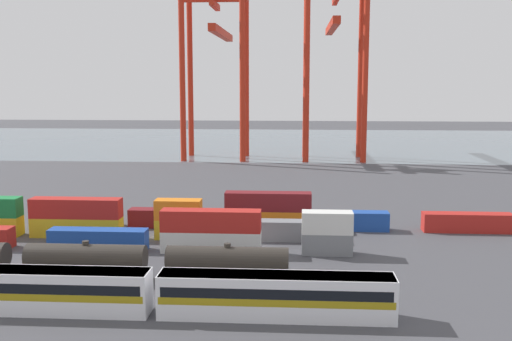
{
  "coord_description": "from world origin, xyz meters",
  "views": [
    {
      "loc": [
        5.01,
        -72.95,
        20.47
      ],
      "look_at": [
        -1.13,
        20.68,
        6.72
      ],
      "focal_mm": 42.43,
      "sensor_mm": 36.0,
      "label": 1
    }
  ],
  "objects_px": {
    "freight_tank_row": "(86,262)",
    "gantry_crane_central": "(334,49)",
    "passenger_train": "(154,291)",
    "shipping_container_18": "(467,222)",
    "gantry_crane_west": "(217,52)",
    "shipping_container_1": "(98,239)"
  },
  "relations": [
    {
      "from": "passenger_train",
      "to": "shipping_container_1",
      "type": "xyz_separation_m",
      "value": [
        -11.76,
        20.2,
        -0.84
      ]
    },
    {
      "from": "gantry_crane_central",
      "to": "shipping_container_18",
      "type": "bearing_deg",
      "value": -80.47
    },
    {
      "from": "passenger_train",
      "to": "freight_tank_row",
      "type": "distance_m",
      "value": 12.9
    },
    {
      "from": "shipping_container_18",
      "to": "gantry_crane_west",
      "type": "distance_m",
      "value": 97.6
    },
    {
      "from": "freight_tank_row",
      "to": "gantry_crane_central",
      "type": "bearing_deg",
      "value": 73.22
    },
    {
      "from": "shipping_container_18",
      "to": "gantry_crane_west",
      "type": "xyz_separation_m",
      "value": [
        -45.21,
        82.12,
        27.15
      ]
    },
    {
      "from": "freight_tank_row",
      "to": "gantry_crane_west",
      "type": "height_order",
      "value": "gantry_crane_west"
    },
    {
      "from": "freight_tank_row",
      "to": "shipping_container_1",
      "type": "height_order",
      "value": "freight_tank_row"
    },
    {
      "from": "freight_tank_row",
      "to": "shipping_container_18",
      "type": "relative_size",
      "value": 3.48
    },
    {
      "from": "gantry_crane_west",
      "to": "gantry_crane_central",
      "type": "bearing_deg",
      "value": -0.92
    },
    {
      "from": "passenger_train",
      "to": "shipping_container_18",
      "type": "bearing_deg",
      "value": 41.96
    },
    {
      "from": "passenger_train",
      "to": "shipping_container_18",
      "type": "height_order",
      "value": "passenger_train"
    },
    {
      "from": "shipping_container_1",
      "to": "gantry_crane_west",
      "type": "distance_m",
      "value": 98.25
    },
    {
      "from": "freight_tank_row",
      "to": "shipping_container_18",
      "type": "xyz_separation_m",
      "value": [
        45.4,
        23.53,
        -0.64
      ]
    },
    {
      "from": "passenger_train",
      "to": "gantry_crane_west",
      "type": "distance_m",
      "value": 117.92
    },
    {
      "from": "passenger_train",
      "to": "gantry_crane_west",
      "type": "height_order",
      "value": "gantry_crane_west"
    },
    {
      "from": "passenger_train",
      "to": "shipping_container_18",
      "type": "xyz_separation_m",
      "value": [
        36.1,
        32.46,
        -0.84
      ]
    },
    {
      "from": "freight_tank_row",
      "to": "gantry_crane_west",
      "type": "bearing_deg",
      "value": 89.9
    },
    {
      "from": "freight_tank_row",
      "to": "gantry_crane_central",
      "type": "distance_m",
      "value": 113.14
    },
    {
      "from": "shipping_container_1",
      "to": "shipping_container_18",
      "type": "distance_m",
      "value": 49.41
    },
    {
      "from": "passenger_train",
      "to": "freight_tank_row",
      "type": "xyz_separation_m",
      "value": [
        -9.3,
        8.94,
        -0.21
      ]
    },
    {
      "from": "freight_tank_row",
      "to": "gantry_crane_west",
      "type": "xyz_separation_m",
      "value": [
        0.18,
        105.65,
        26.51
      ]
    }
  ]
}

